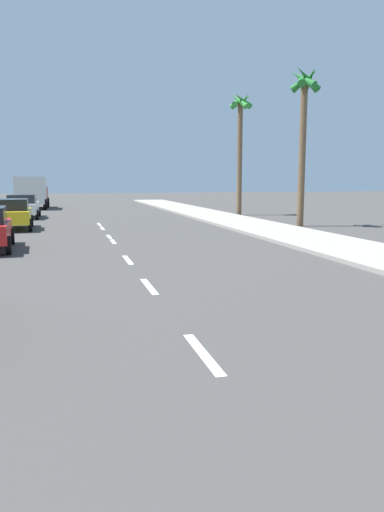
{
  "coord_description": "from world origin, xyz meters",
  "views": [
    {
      "loc": [
        -1.89,
        2.16,
        2.52
      ],
      "look_at": [
        0.41,
        11.03,
        1.1
      ],
      "focal_mm": 34.41,
      "sensor_mm": 36.0,
      "label": 1
    }
  ],
  "objects_px": {
    "palm_tree_far": "(304,110)",
    "parked_car_yellow": "(12,213)",
    "parked_car_white": "(23,205)",
    "delivery_truck": "(32,192)",
    "palm_tree_distant": "(240,125)"
  },
  "relations": [
    {
      "from": "palm_tree_far",
      "to": "parked_car_yellow",
      "type": "bearing_deg",
      "value": 172.11
    },
    {
      "from": "parked_car_yellow",
      "to": "palm_tree_far",
      "type": "distance_m",
      "value": 16.23
    },
    {
      "from": "parked_car_white",
      "to": "delivery_truck",
      "type": "xyz_separation_m",
      "value": [
        -0.06,
        11.22,
        0.66
      ]
    },
    {
      "from": "palm_tree_far",
      "to": "palm_tree_distant",
      "type": "distance_m",
      "value": 9.02
    },
    {
      "from": "parked_car_yellow",
      "to": "delivery_truck",
      "type": "relative_size",
      "value": 0.68
    },
    {
      "from": "palm_tree_far",
      "to": "delivery_truck",
      "type": "bearing_deg",
      "value": 125.85
    },
    {
      "from": "palm_tree_far",
      "to": "parked_car_white",
      "type": "bearing_deg",
      "value": 146.82
    },
    {
      "from": "parked_car_yellow",
      "to": "palm_tree_distant",
      "type": "relative_size",
      "value": 0.49
    },
    {
      "from": "parked_car_yellow",
      "to": "parked_car_white",
      "type": "bearing_deg",
      "value": 88.52
    },
    {
      "from": "parked_car_white",
      "to": "palm_tree_far",
      "type": "distance_m",
      "value": 19.01
    },
    {
      "from": "parked_car_yellow",
      "to": "parked_car_white",
      "type": "relative_size",
      "value": 0.92
    },
    {
      "from": "delivery_truck",
      "to": "palm_tree_far",
      "type": "distance_m",
      "value": 26.57
    },
    {
      "from": "delivery_truck",
      "to": "palm_tree_distant",
      "type": "bearing_deg",
      "value": -37.73
    },
    {
      "from": "parked_car_yellow",
      "to": "palm_tree_distant",
      "type": "xyz_separation_m",
      "value": [
        14.87,
        6.91,
        5.55
      ]
    },
    {
      "from": "parked_car_yellow",
      "to": "delivery_truck",
      "type": "distance_m",
      "value": 19.1
    }
  ]
}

